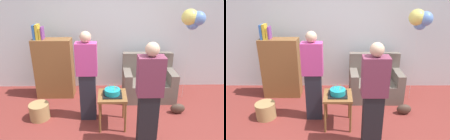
{
  "view_description": "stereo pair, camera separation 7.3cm",
  "coord_description": "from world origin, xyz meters",
  "views": [
    {
      "loc": [
        -0.18,
        -2.65,
        2.25
      ],
      "look_at": [
        -0.11,
        0.65,
        0.95
      ],
      "focal_mm": 32.8,
      "sensor_mm": 36.0,
      "label": 1
    },
    {
      "loc": [
        -0.11,
        -2.65,
        2.25
      ],
      "look_at": [
        -0.11,
        0.65,
        0.95
      ],
      "focal_mm": 32.8,
      "sensor_mm": 36.0,
      "label": 2
    }
  ],
  "objects": [
    {
      "name": "bookshelf",
      "position": [
        -1.35,
        1.53,
        0.67
      ],
      "size": [
        0.8,
        0.36,
        1.6
      ],
      "color": "brown",
      "rests_on": "ground_plane"
    },
    {
      "name": "side_table",
      "position": [
        -0.11,
        0.4,
        0.51
      ],
      "size": [
        0.48,
        0.48,
        0.6
      ],
      "color": "brown",
      "rests_on": "ground_plane"
    },
    {
      "name": "person_blowing_candles",
      "position": [
        -0.55,
        0.64,
        0.83
      ],
      "size": [
        0.36,
        0.22,
        1.63
      ],
      "rotation": [
        0.0,
        0.0,
        -0.26
      ],
      "color": "#23232D",
      "rests_on": "ground_plane"
    },
    {
      "name": "person_holding_cake",
      "position": [
        0.39,
        -0.12,
        0.83
      ],
      "size": [
        0.36,
        0.22,
        1.63
      ],
      "rotation": [
        0.0,
        0.0,
        2.78
      ],
      "color": "black",
      "rests_on": "ground_plane"
    },
    {
      "name": "wall_back",
      "position": [
        0.0,
        2.05,
        1.35
      ],
      "size": [
        6.0,
        0.1,
        2.7
      ],
      "primitive_type": "cube",
      "color": "silver",
      "rests_on": "ground_plane"
    },
    {
      "name": "ground_plane",
      "position": [
        0.0,
        0.0,
        0.0
      ],
      "size": [
        8.0,
        8.0,
        0.0
      ],
      "primitive_type": "plane",
      "color": "maroon"
    },
    {
      "name": "couch",
      "position": [
        0.7,
        1.44,
        0.34
      ],
      "size": [
        1.1,
        0.7,
        0.96
      ],
      "color": "#6B6056",
      "rests_on": "ground_plane"
    },
    {
      "name": "birthday_cake",
      "position": [
        -0.11,
        0.4,
        0.65
      ],
      "size": [
        0.32,
        0.32,
        0.17
      ],
      "color": "black",
      "rests_on": "side_table"
    },
    {
      "name": "balloon_bunch",
      "position": [
        1.48,
        1.37,
        1.72
      ],
      "size": [
        0.45,
        0.35,
        1.91
      ],
      "color": "silver",
      "rests_on": "ground_plane"
    },
    {
      "name": "wicker_basket",
      "position": [
        -1.46,
        0.62,
        0.15
      ],
      "size": [
        0.36,
        0.36,
        0.3
      ],
      "primitive_type": "cylinder",
      "color": "#A88451",
      "rests_on": "ground_plane"
    },
    {
      "name": "handbag",
      "position": [
        1.17,
        0.74,
        0.1
      ],
      "size": [
        0.28,
        0.14,
        0.2
      ],
      "primitive_type": "ellipsoid",
      "color": "#473328",
      "rests_on": "ground_plane"
    }
  ]
}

